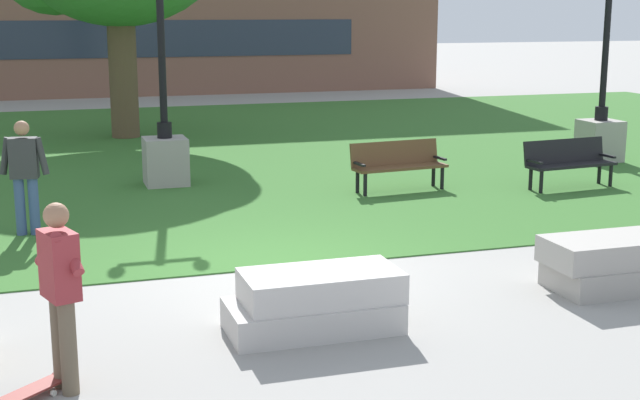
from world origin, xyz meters
name	(u,v)px	position (x,y,z in m)	size (l,w,h in m)	color
ground_plane	(278,269)	(0.00, 0.00, 0.00)	(140.00, 140.00, 0.00)	gray
grass_lawn	(168,153)	(0.00, 10.00, 0.01)	(40.00, 20.00, 0.02)	#336628
concrete_block_left	(316,302)	(-0.20, -2.30, 0.31)	(1.82, 0.90, 0.64)	#BCB7B2
concrete_block_right	(619,263)	(3.73, -2.03, 0.31)	(1.89, 0.90, 0.64)	#9E9991
person_skateboarder	(60,285)	(-2.77, -3.08, 0.97)	(0.42, 0.56, 1.71)	brown
skateboard	(25,393)	(-3.13, -3.24, 0.09)	(0.90, 0.82, 0.14)	maroon
park_bench_near_right	(398,162)	(3.44, 4.24, 0.54)	(1.84, 0.71, 0.90)	brown
park_bench_far_left	(568,160)	(6.60, 3.51, 0.54)	(1.84, 0.70, 0.90)	black
lamp_post_right	(165,133)	(-0.59, 6.08, 1.01)	(1.32, 0.80, 4.88)	gray
lamp_post_center	(601,112)	(8.96, 5.92, 1.11)	(1.32, 0.80, 5.41)	gray
person_bystander_near_lawn	(25,171)	(-3.11, 2.81, 0.98)	(0.72, 0.31, 1.71)	#384C7A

